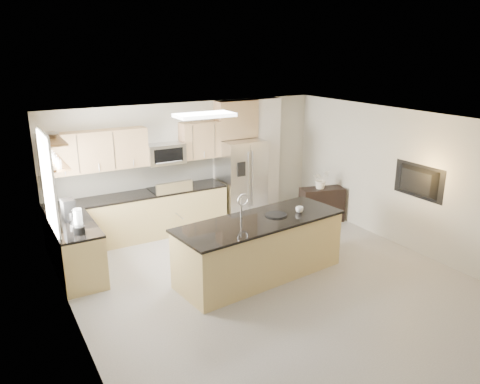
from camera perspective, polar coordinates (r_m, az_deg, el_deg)
floor at (r=7.75m, az=4.06°, el=-11.03°), size 6.50×6.50×0.00m
ceiling at (r=6.92m, az=4.51°, el=8.32°), size 6.00×6.50×0.02m
wall_back at (r=9.98m, az=-6.23°, el=3.40°), size 6.00×0.02×2.60m
wall_front at (r=5.12m, az=25.54°, el=-12.11°), size 6.00×0.02×2.60m
wall_left at (r=6.17m, az=-19.65°, el=-6.34°), size 0.02×6.50×2.60m
wall_right at (r=9.19m, az=19.99°, el=1.25°), size 0.02×6.50×2.60m
back_counter at (r=9.52m, az=-12.04°, el=-2.77°), size 3.55×0.66×1.44m
left_counter at (r=8.23m, az=-19.31°, el=-6.72°), size 0.66×1.50×0.92m
range at (r=9.70m, az=-8.52°, el=-2.19°), size 0.76×0.64×1.14m
upper_cabinets at (r=9.28m, az=-13.32°, el=5.32°), size 3.50×0.33×0.75m
microwave at (r=9.50m, az=-9.11°, el=4.63°), size 0.76×0.40×0.40m
refrigerator at (r=10.22m, az=0.15°, el=1.46°), size 0.92×0.78×1.78m
partition_column at (r=10.69m, az=3.08°, el=4.41°), size 0.60×0.30×2.60m
window at (r=7.81m, az=-22.32°, el=0.95°), size 0.04×1.15×1.65m
shelf_lower at (r=7.85m, az=-21.76°, el=3.36°), size 0.30×1.20×0.04m
shelf_upper at (r=7.77m, az=-22.06°, el=6.01°), size 0.30×1.20×0.04m
ceiling_fixture at (r=8.10m, az=-4.34°, el=9.34°), size 1.00×0.50×0.06m
island at (r=7.78m, az=2.42°, el=-6.80°), size 2.97×1.34×1.42m
credenza at (r=10.38m, az=9.92°, el=-1.52°), size 1.01×0.63×0.75m
cup at (r=7.96m, az=7.26°, el=-2.14°), size 0.15×0.15×0.10m
platter at (r=7.79m, az=4.41°, el=-2.80°), size 0.37×0.37×0.02m
blender at (r=7.57m, az=-19.09°, el=-3.60°), size 0.17×0.17×0.40m
kettle at (r=8.03m, az=-19.36°, el=-2.91°), size 0.20×0.20×0.25m
coffee_maker at (r=8.20m, az=-20.16°, el=-2.14°), size 0.21×0.25×0.37m
bowl at (r=7.80m, az=-22.15°, el=6.49°), size 0.36×0.36×0.09m
flower_vase at (r=10.17m, az=9.86°, el=2.08°), size 0.57×0.50×0.61m
television at (r=8.99m, az=20.60°, el=1.17°), size 0.14×1.08×0.62m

